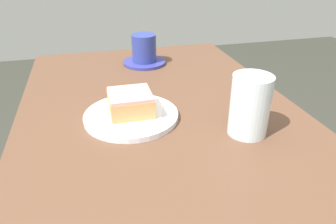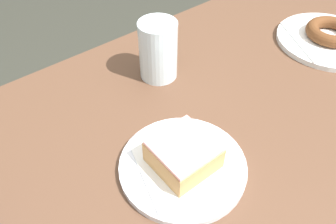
{
  "view_description": "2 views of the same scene",
  "coord_description": "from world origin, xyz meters",
  "px_view_note": "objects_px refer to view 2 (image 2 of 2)",
  "views": [
    {
      "loc": [
        0.5,
        -0.15,
        1.09
      ],
      "look_at": [
        -0.06,
        0.0,
        0.77
      ],
      "focal_mm": 33.89,
      "sensor_mm": 36.0,
      "label": 1
    },
    {
      "loc": [
        -0.33,
        -0.31,
        1.2
      ],
      "look_at": [
        -0.06,
        0.03,
        0.77
      ],
      "focal_mm": 36.15,
      "sensor_mm": 36.0,
      "label": 2
    }
  ],
  "objects_px": {
    "donut_glazed_square": "(183,154)",
    "water_glass": "(158,50)",
    "donut_chocolate_ring": "(331,32)",
    "plate_glazed_square": "(183,166)",
    "plate_chocolate_ring": "(328,40)"
  },
  "relations": [
    {
      "from": "donut_glazed_square",
      "to": "water_glass",
      "type": "xyz_separation_m",
      "value": [
        0.12,
        0.22,
        0.02
      ]
    },
    {
      "from": "donut_chocolate_ring",
      "to": "donut_glazed_square",
      "type": "bearing_deg",
      "value": -173.05
    },
    {
      "from": "donut_glazed_square",
      "to": "water_glass",
      "type": "relative_size",
      "value": 0.74
    },
    {
      "from": "plate_glazed_square",
      "to": "donut_chocolate_ring",
      "type": "distance_m",
      "value": 0.51
    },
    {
      "from": "donut_glazed_square",
      "to": "plate_chocolate_ring",
      "type": "relative_size",
      "value": 0.38
    },
    {
      "from": "donut_glazed_square",
      "to": "plate_chocolate_ring",
      "type": "bearing_deg",
      "value": 6.95
    },
    {
      "from": "donut_glazed_square",
      "to": "donut_chocolate_ring",
      "type": "bearing_deg",
      "value": 6.95
    },
    {
      "from": "donut_glazed_square",
      "to": "plate_chocolate_ring",
      "type": "xyz_separation_m",
      "value": [
        0.51,
        0.06,
        -0.03
      ]
    },
    {
      "from": "water_glass",
      "to": "plate_chocolate_ring",
      "type": "bearing_deg",
      "value": -21.77
    },
    {
      "from": "donut_glazed_square",
      "to": "water_glass",
      "type": "height_order",
      "value": "water_glass"
    },
    {
      "from": "plate_glazed_square",
      "to": "water_glass",
      "type": "relative_size",
      "value": 1.68
    },
    {
      "from": "donut_glazed_square",
      "to": "water_glass",
      "type": "distance_m",
      "value": 0.25
    },
    {
      "from": "plate_chocolate_ring",
      "to": "water_glass",
      "type": "bearing_deg",
      "value": 158.23
    },
    {
      "from": "plate_glazed_square",
      "to": "plate_chocolate_ring",
      "type": "height_order",
      "value": "same"
    },
    {
      "from": "water_glass",
      "to": "plate_glazed_square",
      "type": "bearing_deg",
      "value": -118.54
    }
  ]
}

